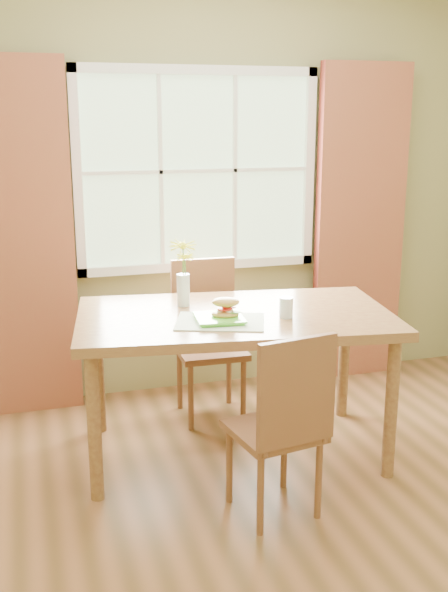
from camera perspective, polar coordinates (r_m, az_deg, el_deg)
name	(u,v)px	position (r m, az deg, el deg)	size (l,w,h in m)	color
room	(311,243)	(2.86, 7.20, 4.39)	(4.24, 3.84, 2.74)	brown
window	(198,171)	(4.61, -2.18, 10.26)	(1.62, 0.06, 1.32)	#9FC192
curtain_left	(20,242)	(4.42, -16.45, 4.26)	(0.65, 0.08, 2.20)	maroon
curtain_right	(360,226)	(4.98, 11.13, 5.70)	(0.65, 0.08, 2.20)	maroon
dining_table	(235,328)	(3.76, 0.91, -2.65)	(1.80, 1.17, 0.82)	olive
chair_near	(283,419)	(3.23, 4.89, -10.05)	(0.45, 0.45, 0.93)	brown
chair_far	(207,331)	(4.36, -1.40, -2.90)	(0.42, 0.42, 0.98)	brown
placemat	(220,322)	(3.57, -0.31, -2.12)	(0.45, 0.33, 0.01)	beige
plate	(219,319)	(3.58, -0.39, -1.94)	(0.24, 0.24, 0.01)	#5DD635
croissant_sandwich	(226,308)	(3.57, 0.14, -0.98)	(0.17, 0.13, 0.11)	gold
water_glass	(286,308)	(3.65, 5.14, -0.99)	(0.07, 0.07, 0.11)	silver
flower_vase	(183,267)	(3.83, -3.37, 2.40)	(0.15, 0.15, 0.37)	silver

